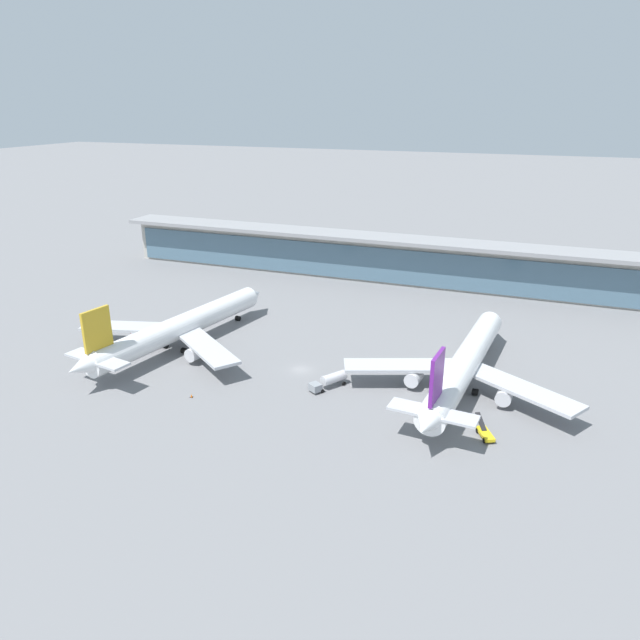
{
  "coord_description": "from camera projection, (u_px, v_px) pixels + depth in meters",
  "views": [
    {
      "loc": [
        46.4,
        -109.74,
        56.18
      ],
      "look_at": [
        0.0,
        11.85,
        7.69
      ],
      "focal_mm": 33.14,
      "sensor_mm": 36.0,
      "label": 1
    }
  ],
  "objects": [
    {
      "name": "airliner_centre_stand",
      "position": [
        464.0,
        366.0,
        120.76
      ],
      "size": [
        48.14,
        62.85,
        16.73
      ],
      "color": "white",
      "rests_on": "ground"
    },
    {
      "name": "service_truck_near_nose_red",
      "position": [
        134.0,
        335.0,
        148.08
      ],
      "size": [
        3.2,
        3.26,
        2.05
      ],
      "color": "#B21E1E",
      "rests_on": "ground"
    },
    {
      "name": "safety_cone_bravo",
      "position": [
        192.0,
        396.0,
        118.91
      ],
      "size": [
        0.62,
        0.62,
        0.7
      ],
      "color": "orange",
      "rests_on": "ground"
    },
    {
      "name": "airliner_left_stand",
      "position": [
        178.0,
        328.0,
        140.65
      ],
      "size": [
        47.53,
        62.54,
        16.73
      ],
      "color": "white",
      "rests_on": "ground"
    },
    {
      "name": "service_truck_mid_apron_grey",
      "position": [
        330.0,
        380.0,
        122.51
      ],
      "size": [
        6.49,
        8.47,
        2.95
      ],
      "color": "gray",
      "rests_on": "ground"
    },
    {
      "name": "ground_plane",
      "position": [
        301.0,
        370.0,
        131.19
      ],
      "size": [
        1200.0,
        1200.0,
        0.0
      ],
      "primitive_type": "plane",
      "color": "slate"
    },
    {
      "name": "service_truck_under_wing_yellow",
      "position": [
        485.0,
        433.0,
        104.73
      ],
      "size": [
        4.35,
        6.66,
        2.7
      ],
      "color": "yellow",
      "rests_on": "ground"
    },
    {
      "name": "terminal_building",
      "position": [
        387.0,
        258.0,
        193.04
      ],
      "size": [
        191.06,
        12.8,
        15.2
      ],
      "color": "#B2ADA3",
      "rests_on": "ground"
    },
    {
      "name": "safety_cone_alpha",
      "position": [
        90.0,
        376.0,
        127.71
      ],
      "size": [
        0.62,
        0.62,
        0.7
      ],
      "color": "orange",
      "rests_on": "ground"
    }
  ]
}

